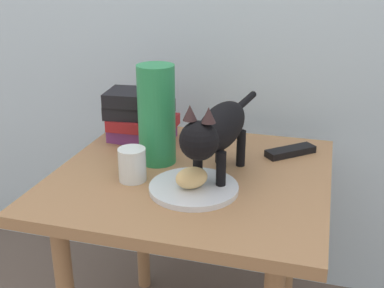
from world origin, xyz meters
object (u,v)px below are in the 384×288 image
book_stack (141,116)px  green_vase (157,115)px  candle_jar (132,166)px  tv_remote (290,151)px  plate (194,188)px  cat (218,130)px  bread_roll (192,178)px  side_table (192,201)px

book_stack → green_vase: green_vase is taller
candle_jar → tv_remote: (0.37, 0.28, -0.03)m
plate → book_stack: book_stack is taller
cat → green_vase: size_ratio=1.77×
bread_roll → candle_jar: size_ratio=0.94×
tv_remote → bread_roll: bearing=-166.1°
plate → cat: cat is taller
side_table → book_stack: (-0.22, 0.19, 0.16)m
cat → tv_remote: bearing=52.4°
bread_roll → cat: 0.14m
candle_jar → tv_remote: candle_jar is taller
cat → green_vase: green_vase is taller
book_stack → tv_remote: bearing=0.4°
tv_remote → green_vase: bearing=161.2°
plate → cat: 0.15m
green_vase → tv_remote: size_ratio=1.79×
candle_jar → plate: bearing=-5.4°
bread_roll → book_stack: 0.39m
book_stack → green_vase: (0.11, -0.15, 0.06)m
side_table → tv_remote: (0.24, 0.19, 0.09)m
side_table → book_stack: bearing=138.6°
green_vase → candle_jar: bearing=-99.1°
side_table → cat: size_ratio=1.48×
side_table → book_stack: book_stack is taller
book_stack → plate: bearing=-49.4°
plate → tv_remote: size_ratio=1.45×
candle_jar → book_stack: bearing=107.0°
candle_jar → side_table: bearing=32.7°
side_table → tv_remote: bearing=39.2°
cat → book_stack: (-0.29, 0.21, -0.06)m
book_stack → candle_jar: bearing=-73.0°
side_table → candle_jar: 0.20m
plate → green_vase: 0.24m
side_table → plate: plate is taller
plate → candle_jar: (-0.16, 0.02, 0.03)m
plate → tv_remote: 0.36m
bread_roll → cat: bearing=65.6°
plate → green_vase: size_ratio=0.81×
green_vase → side_table: bearing=-22.1°
side_table → tv_remote: tv_remote is taller
plate → book_stack: 0.39m
plate → candle_jar: bearing=174.6°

